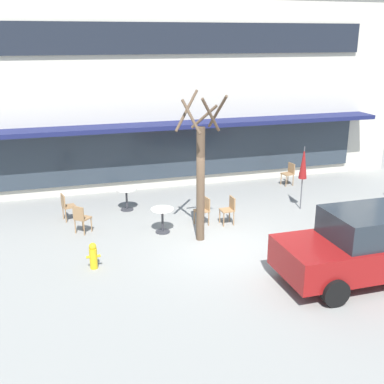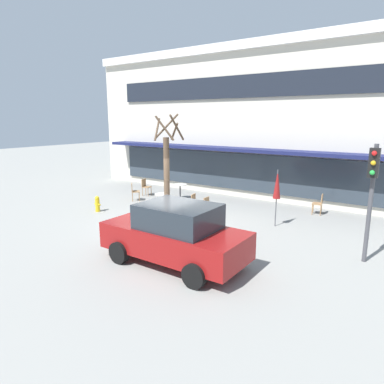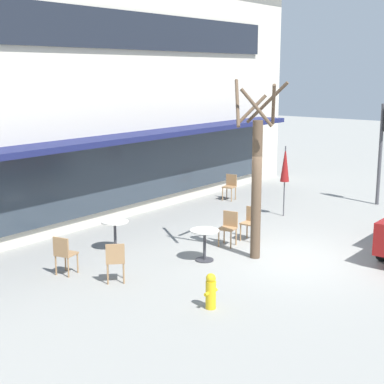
{
  "view_description": "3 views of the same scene",
  "coord_description": "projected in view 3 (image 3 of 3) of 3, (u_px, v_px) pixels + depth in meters",
  "views": [
    {
      "loc": [
        -4.49,
        -11.72,
        5.7
      ],
      "look_at": [
        -0.17,
        2.72,
        0.8
      ],
      "focal_mm": 45.0,
      "sensor_mm": 36.0,
      "label": 1
    },
    {
      "loc": [
        8.18,
        -9.99,
        4.07
      ],
      "look_at": [
        -0.37,
        2.31,
        0.84
      ],
      "focal_mm": 32.0,
      "sensor_mm": 36.0,
      "label": 2
    },
    {
      "loc": [
        -12.27,
        -6.48,
        4.48
      ],
      "look_at": [
        0.4,
        3.37,
        1.14
      ],
      "focal_mm": 55.0,
      "sensor_mm": 36.0,
      "label": 3
    }
  ],
  "objects": [
    {
      "name": "cafe_table_streetside",
      "position": [
        205.0,
        240.0,
        13.99
      ],
      "size": [
        0.7,
        0.7,
        0.76
      ],
      "color": "#333338",
      "rests_on": "ground"
    },
    {
      "name": "cafe_chair_2",
      "position": [
        230.0,
        185.0,
        20.61
      ],
      "size": [
        0.46,
        0.46,
        0.89
      ],
      "color": "#9E754C",
      "rests_on": "ground"
    },
    {
      "name": "cafe_chair_0",
      "position": [
        229.0,
        226.0,
        15.22
      ],
      "size": [
        0.47,
        0.47,
        0.89
      ],
      "color": "#9E754C",
      "rests_on": "ground"
    },
    {
      "name": "cafe_chair_1",
      "position": [
        115.0,
        259.0,
        12.53
      ],
      "size": [
        0.57,
        0.57,
        0.89
      ],
      "color": "#9E754C",
      "rests_on": "ground"
    },
    {
      "name": "building_facade",
      "position": [
        28.0,
        88.0,
        19.48
      ],
      "size": [
        19.52,
        9.1,
        7.81
      ],
      "color": "beige",
      "rests_on": "ground"
    },
    {
      "name": "street_tree",
      "position": [
        256.0,
        177.0,
        13.93
      ],
      "size": [
        1.34,
        1.26,
        4.27
      ],
      "color": "brown",
      "rests_on": "ground"
    },
    {
      "name": "patio_umbrella_green_folded",
      "position": [
        285.0,
        165.0,
        18.08
      ],
      "size": [
        0.28,
        0.28,
        2.2
      ],
      "color": "#4C4C51",
      "rests_on": "ground"
    },
    {
      "name": "cafe_chair_4",
      "position": [
        251.0,
        221.0,
        15.72
      ],
      "size": [
        0.41,
        0.41,
        0.89
      ],
      "color": "#9E754C",
      "rests_on": "ground"
    },
    {
      "name": "ground_plane",
      "position": [
        291.0,
        258.0,
        14.29
      ],
      "size": [
        80.0,
        80.0,
        0.0
      ],
      "primitive_type": "plane",
      "color": "gray"
    },
    {
      "name": "traffic_light_pole",
      "position": [
        384.0,
        137.0,
        19.47
      ],
      "size": [
        0.26,
        0.44,
        3.4
      ],
      "color": "#47474C",
      "rests_on": "ground"
    },
    {
      "name": "cafe_chair_3",
      "position": [
        64.0,
        252.0,
        13.0
      ],
      "size": [
        0.48,
        0.48,
        0.89
      ],
      "color": "#9E754C",
      "rests_on": "ground"
    },
    {
      "name": "cafe_table_near_wall",
      "position": [
        115.0,
        230.0,
        14.81
      ],
      "size": [
        0.7,
        0.7,
        0.76
      ],
      "color": "#333338",
      "rests_on": "ground"
    },
    {
      "name": "fire_hydrant",
      "position": [
        211.0,
        291.0,
        11.19
      ],
      "size": [
        0.36,
        0.2,
        0.71
      ],
      "color": "gold",
      "rests_on": "ground"
    }
  ]
}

